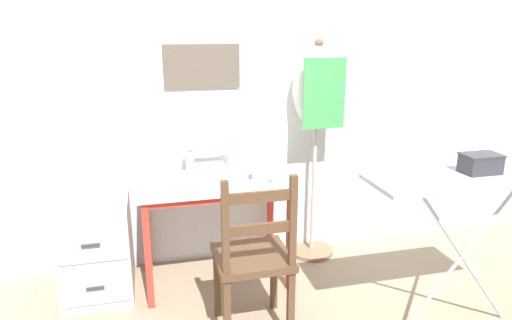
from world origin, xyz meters
The scene contains 12 objects.
ground_plane centered at (0.00, 0.00, 0.00)m, with size 14.00×14.00×0.00m, color gray.
wall_back centered at (0.00, 0.60, 1.28)m, with size 10.00×0.07×2.55m.
sewing_table centered at (0.00, 0.26, 0.60)m, with size 0.95×0.54×0.70m.
sewing_machine centered at (0.03, 0.33, 0.83)m, with size 0.36×0.19×0.30m.
fabric_bowl centered at (-0.31, 0.24, 0.73)m, with size 0.17×0.17×0.05m.
scissors centered at (0.37, 0.17, 0.70)m, with size 0.15×0.09×0.01m.
thread_spool_near_machine centered at (0.23, 0.22, 0.72)m, with size 0.03×0.03×0.04m.
wooden_chair centered at (0.11, -0.34, 0.45)m, with size 0.40×0.38×0.94m.
filing_cabinet centered at (-0.75, 0.28, 0.31)m, with size 0.42×0.50×0.62m.
dress_form centered at (0.75, 0.46, 1.16)m, with size 0.34×0.32×1.56m.
ironing_board centered at (1.22, -0.56, 0.85)m, with size 1.11×0.35×0.90m.
storage_box centered at (1.27, -0.53, 0.95)m, with size 0.20×0.13×0.10m.
Camera 1 is at (-0.40, -2.45, 1.62)m, focal length 32.00 mm.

